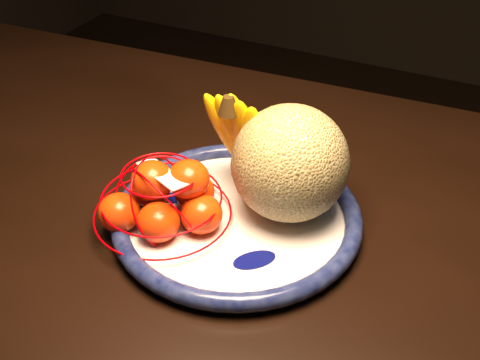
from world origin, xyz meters
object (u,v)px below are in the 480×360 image
at_px(dining_table, 170,266).
at_px(banana_bunch, 241,132).
at_px(cantaloupe, 290,163).
at_px(mandarin_bag, 165,199).
at_px(fruit_bowl, 237,217).

bearing_deg(dining_table, banana_bunch, 58.69).
bearing_deg(cantaloupe, banana_bunch, 160.09).
xyz_separation_m(cantaloupe, banana_bunch, (-0.09, 0.03, 0.01)).
bearing_deg(banana_bunch, cantaloupe, -14.37).
bearing_deg(dining_table, mandarin_bag, -49.31).
height_order(cantaloupe, banana_bunch, banana_bunch).
height_order(banana_bunch, mandarin_bag, banana_bunch).
height_order(dining_table, fruit_bowl, fruit_bowl).
distance_m(fruit_bowl, mandarin_bag, 0.10).
bearing_deg(fruit_bowl, cantaloupe, 39.39).
bearing_deg(banana_bunch, mandarin_bag, -107.60).
xyz_separation_m(dining_table, mandarin_bag, (0.01, -0.01, 0.13)).
bearing_deg(mandarin_bag, banana_bunch, 66.86).
xyz_separation_m(fruit_bowl, mandarin_bag, (-0.08, -0.04, 0.04)).
xyz_separation_m(fruit_bowl, cantaloupe, (0.06, 0.05, 0.08)).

